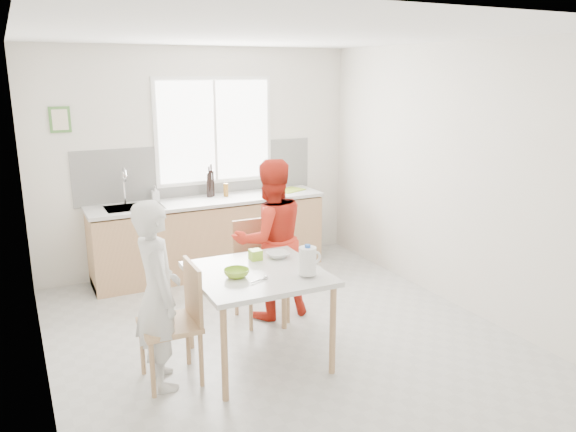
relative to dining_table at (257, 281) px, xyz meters
name	(u,v)px	position (x,y,z in m)	size (l,w,h in m)	color
ground	(279,335)	(0.36, 0.33, -0.72)	(4.50, 4.50, 0.00)	#B7B7B2
room_shell	(279,162)	(0.36, 0.33, 0.92)	(4.50, 4.50, 4.50)	silver
window	(215,131)	(0.56, 2.56, 0.98)	(1.50, 0.06, 1.30)	white
backsplash	(200,170)	(0.36, 2.57, 0.50)	(3.00, 0.02, 0.65)	white
picture_frame	(60,120)	(-1.19, 2.56, 1.18)	(0.22, 0.03, 0.28)	#4A803A
kitchen_counter	(210,239)	(0.35, 2.28, -0.30)	(2.84, 0.64, 1.37)	tan
dining_table	(257,281)	(0.00, 0.00, 0.00)	(1.06, 1.06, 0.81)	silver
chair_left	(178,317)	(-0.68, 0.01, -0.20)	(0.45, 0.45, 0.96)	tan
chair_far	(258,265)	(0.36, 0.82, -0.18)	(0.46, 0.46, 0.99)	tan
person_white	(158,295)	(-0.83, 0.01, 0.02)	(0.54, 0.36, 1.49)	silver
person_red	(270,239)	(0.49, 0.80, 0.08)	(0.78, 0.60, 1.60)	red
bowl_green	(237,273)	(-0.20, -0.05, 0.12)	(0.21, 0.21, 0.06)	#8EC12C
bowl_white	(278,255)	(0.30, 0.24, 0.11)	(0.20, 0.20, 0.05)	silver
milk_jug	(308,260)	(0.32, -0.29, 0.22)	(0.19, 0.14, 0.25)	white
green_box	(256,255)	(0.10, 0.28, 0.13)	(0.10, 0.10, 0.09)	#94CC2F
spoon	(259,280)	(-0.08, -0.22, 0.09)	(0.01, 0.01, 0.16)	#A5A5AA
cutting_board	(290,190)	(1.46, 2.29, 0.20)	(0.35, 0.25, 0.01)	#95B62A
wine_bottle_a	(212,183)	(0.45, 2.43, 0.36)	(0.07, 0.07, 0.32)	black
wine_bottle_b	(209,185)	(0.41, 2.39, 0.35)	(0.07, 0.07, 0.30)	black
jar_amber	(226,190)	(0.60, 2.33, 0.28)	(0.06, 0.06, 0.16)	brown
soap_bottle	(155,193)	(-0.24, 2.46, 0.29)	(0.08, 0.09, 0.19)	#999999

